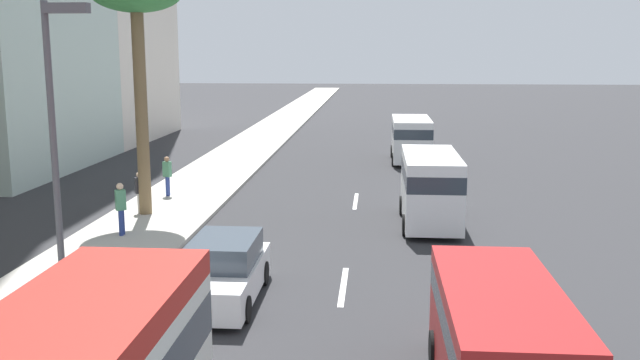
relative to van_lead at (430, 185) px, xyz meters
name	(u,v)px	position (x,y,z in m)	size (l,w,h in m)	color
ground_plane	(360,173)	(10.91, 2.80, -1.48)	(198.00, 198.00, 0.00)	#2D2D30
sidewalk_right	(221,169)	(10.91, 10.12, -1.40)	(162.00, 3.98, 0.15)	#B2ADA3
lane_stripe_mid	(343,286)	(-7.10, 2.80, -1.47)	(3.20, 0.16, 0.01)	silver
lane_stripe_far	(356,201)	(3.80, 2.80, -1.47)	(3.20, 0.16, 0.01)	silver
van_lead	(430,185)	(0.00, 0.00, 0.00)	(5.23, 2.07, 2.59)	white
car_second	(224,272)	(-8.41, 5.75, -0.72)	(4.37, 1.80, 1.60)	white
van_third	(411,137)	(14.84, 0.00, -0.06)	(5.36, 2.22, 2.47)	white
van_fifth	(500,339)	(-13.37, -0.24, -0.21)	(5.33, 2.17, 2.21)	#A51E1E
pedestrian_near_lamp	(121,206)	(-2.88, 10.42, -0.34)	(0.36, 0.39, 1.78)	navy
pedestrian_mid_block	(139,191)	(0.40, 10.91, -0.47)	(0.37, 0.39, 1.57)	beige
pedestrian_by_tree	(167,174)	(3.64, 10.79, -0.40)	(0.31, 0.37, 1.68)	navy
palm_tree	(136,3)	(0.29, 10.65, 6.46)	(3.32, 3.32, 8.92)	brown
street_lamp	(58,138)	(-11.43, 8.42, 3.01)	(0.24, 0.97, 7.07)	#4C4C51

